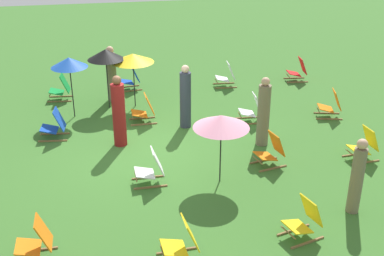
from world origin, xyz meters
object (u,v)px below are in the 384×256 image
at_px(deckchair_1, 227,76).
at_px(deckchair_4, 331,105).
at_px(deckchair_7, 252,109).
at_px(umbrella_2, 133,58).
at_px(deckchair_3, 131,79).
at_px(person_1, 264,113).
at_px(umbrella_0, 69,62).
at_px(person_4, 119,113).
at_px(deckchair_11, 304,220).
at_px(person_0, 185,98).
at_px(umbrella_3, 221,122).
at_px(deckchair_12, 364,145).
at_px(umbrella_1, 106,54).
at_px(deckchair_13, 271,151).
at_px(deckchair_2, 61,89).
at_px(deckchair_5, 55,125).
at_px(deckchair_10, 144,110).
at_px(person_2, 357,177).
at_px(deckchair_9, 182,242).
at_px(person_3, 112,75).
at_px(deckchair_8, 298,71).
at_px(deckchair_6, 151,169).
at_px(deckchair_14, 36,242).

xyz_separation_m(deckchair_1, deckchair_4, (3.14, 2.36, 0.00)).
xyz_separation_m(deckchair_7, umbrella_2, (-1.77, -3.23, 1.18)).
relative_size(deckchair_3, person_1, 0.45).
bearing_deg(umbrella_0, person_4, 30.57).
distance_m(deckchair_4, deckchair_7, 2.37).
xyz_separation_m(deckchair_11, person_4, (-4.59, -3.20, 0.53)).
distance_m(person_0, person_4, 2.04).
height_order(deckchair_3, umbrella_3, umbrella_3).
height_order(deckchair_12, umbrella_1, umbrella_1).
distance_m(deckchair_13, person_1, 1.24).
height_order(deckchair_2, person_1, person_1).
bearing_deg(umbrella_3, deckchair_7, 151.24).
height_order(deckchair_4, deckchair_5, same).
height_order(deckchair_1, person_1, person_1).
bearing_deg(deckchair_10, deckchair_12, 56.42).
bearing_deg(person_4, deckchair_13, 29.90).
bearing_deg(person_2, deckchair_2, 111.40).
bearing_deg(deckchair_7, person_2, 11.41).
xyz_separation_m(deckchair_4, umbrella_1, (-1.93, -6.39, 1.32)).
height_order(deckchair_5, deckchair_12, same).
bearing_deg(deckchair_9, person_3, -177.16).
relative_size(deckchair_12, person_4, 0.44).
xyz_separation_m(deckchair_11, person_2, (-0.62, 1.33, 0.43)).
bearing_deg(deckchair_2, deckchair_5, 4.53).
xyz_separation_m(deckchair_8, deckchair_11, (8.49, -3.24, 0.00)).
bearing_deg(deckchair_1, deckchair_5, -57.39).
distance_m(deckchair_5, deckchair_11, 7.22).
height_order(deckchair_2, umbrella_0, umbrella_0).
bearing_deg(deckchair_5, person_2, 59.09).
xyz_separation_m(deckchair_1, deckchair_6, (5.90, -3.25, 0.00)).
bearing_deg(deckchair_8, deckchair_5, -63.86).
bearing_deg(deckchair_13, deckchair_10, -151.70).
height_order(deckchair_10, deckchair_14, same).
distance_m(deckchair_4, deckchair_6, 6.26).
relative_size(deckchair_5, deckchair_9, 1.00).
relative_size(deckchair_10, person_0, 0.46).
xyz_separation_m(umbrella_1, person_2, (6.59, 4.73, -0.89)).
bearing_deg(deckchair_12, deckchair_6, -93.62).
relative_size(deckchair_11, person_0, 0.48).
bearing_deg(deckchair_1, deckchair_8, 95.05).
xyz_separation_m(deckchair_6, deckchair_9, (2.73, 0.24, 0.00)).
distance_m(deckchair_3, person_3, 1.22).
bearing_deg(deckchair_7, deckchair_2, -113.85).
relative_size(deckchair_1, deckchair_12, 1.00).
distance_m(umbrella_2, umbrella_3, 5.11).
xyz_separation_m(umbrella_3, person_4, (-2.30, -2.12, -0.60)).
xyz_separation_m(deckchair_10, umbrella_1, (-1.27, -0.97, 1.32)).
bearing_deg(deckchair_1, deckchair_10, -47.68).
height_order(umbrella_1, person_3, umbrella_1).
bearing_deg(deckchair_6, umbrella_2, 178.83).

